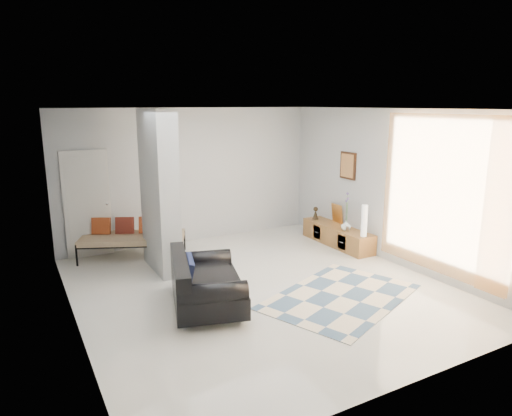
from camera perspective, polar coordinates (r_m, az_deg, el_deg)
floor at (r=7.41m, az=0.52°, el=-9.94°), size 6.00×6.00×0.00m
ceiling at (r=6.83m, az=0.57°, el=12.26°), size 6.00×6.00×0.00m
wall_back at (r=9.67m, az=-8.19°, el=4.00°), size 6.00×0.00×6.00m
wall_front at (r=4.70m, az=18.82°, el=-6.14°), size 6.00×0.00×6.00m
wall_left at (r=6.17m, az=-22.38°, el=-1.95°), size 0.00×6.00×6.00m
wall_right at (r=8.64m, az=16.68°, el=2.53°), size 0.00×6.00×6.00m
partition_column at (r=8.02m, az=-12.00°, el=2.01°), size 0.35×1.20×2.80m
hallway_door at (r=9.19m, az=-20.35°, el=0.44°), size 0.85×0.06×2.04m
curtain at (r=7.82m, az=22.24°, el=1.43°), size 0.00×2.55×2.55m
wall_art at (r=9.47m, az=11.43°, el=5.21°), size 0.04×0.45×0.55m
media_console at (r=9.64m, az=10.13°, el=-3.39°), size 0.45×1.85×0.80m
loveseat at (r=6.69m, az=-6.70°, el=-9.36°), size 1.35×1.81×0.76m
daybed at (r=9.00m, az=-15.28°, el=-3.46°), size 2.08×1.51×0.77m
area_rug at (r=7.20m, az=10.50°, el=-10.84°), size 2.84×2.40×0.01m
cylinder_lamp at (r=8.91m, az=13.38°, el=-1.55°), size 0.11×0.11×0.61m
bronze_figurine at (r=10.07m, az=7.45°, el=-0.63°), size 0.15×0.15×0.27m
vase at (r=9.29m, az=11.19°, el=-2.15°), size 0.22×0.22×0.20m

